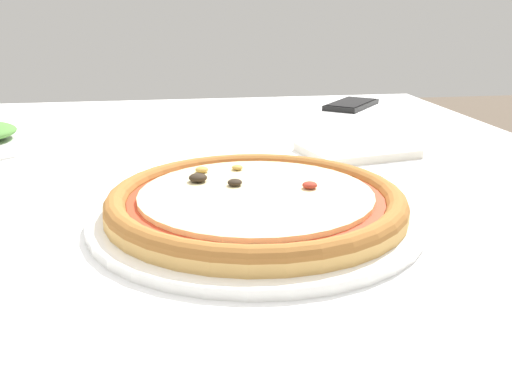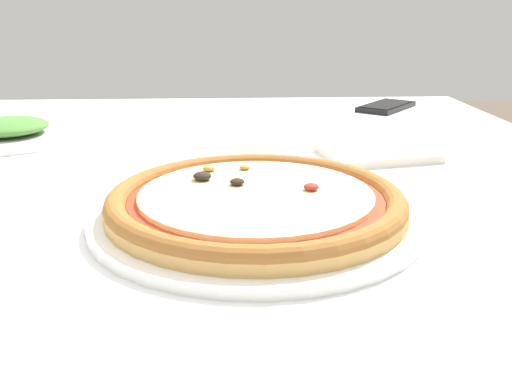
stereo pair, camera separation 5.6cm
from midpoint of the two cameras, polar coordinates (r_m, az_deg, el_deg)
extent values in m
cube|color=brown|center=(0.80, -19.28, 0.45)|extent=(1.28, 1.01, 0.04)
cube|color=white|center=(0.79, -19.44, 1.90)|extent=(1.38, 1.11, 0.01)
cylinder|color=brown|center=(1.40, 9.99, -7.50)|extent=(0.06, 0.06, 0.71)
cylinder|color=white|center=(0.57, -2.82, -2.43)|extent=(0.33, 0.33, 0.01)
cylinder|color=tan|center=(0.57, -2.84, -1.39)|extent=(0.30, 0.30, 0.01)
torus|color=#A3662D|center=(0.56, -2.85, -0.82)|extent=(0.30, 0.30, 0.02)
cylinder|color=#BC381E|center=(0.56, -2.85, -0.67)|extent=(0.25, 0.25, 0.00)
cylinder|color=beige|center=(0.56, -2.86, -0.29)|extent=(0.23, 0.23, 0.00)
ellipsoid|color=#2D2319|center=(0.58, -4.90, 0.92)|extent=(0.01, 0.01, 0.01)
ellipsoid|color=#2D2319|center=(0.60, -8.51, 1.39)|extent=(0.02, 0.02, 0.01)
ellipsoid|color=#BC9342|center=(0.64, -4.42, 2.42)|extent=(0.01, 0.01, 0.01)
ellipsoid|color=#A83323|center=(0.57, 2.61, 0.65)|extent=(0.02, 0.02, 0.01)
ellipsoid|color=#BC9342|center=(0.63, -8.00, 2.20)|extent=(0.01, 0.01, 0.01)
cube|color=black|center=(1.22, 8.21, 8.64)|extent=(0.15, 0.16, 0.01)
cube|color=black|center=(1.21, 8.22, 8.90)|extent=(0.13, 0.14, 0.00)
cube|color=silver|center=(0.83, 8.11, 4.14)|extent=(0.17, 0.14, 0.01)
camera|label=1|loc=(0.03, -92.86, -0.95)|focal=40.00mm
camera|label=2|loc=(0.03, 87.14, 0.95)|focal=40.00mm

